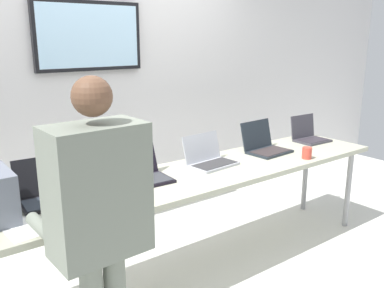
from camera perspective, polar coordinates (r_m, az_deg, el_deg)
ground at (r=3.42m, az=0.80°, el=-17.04°), size 8.00×8.00×0.04m
back_wall at (r=3.89m, az=-9.60°, el=8.13°), size 8.00×0.11×2.68m
workbench at (r=3.09m, az=0.85°, el=-4.84°), size 3.43×0.70×0.80m
laptop_station_0 at (r=2.70m, az=-19.17°, el=-6.22°), size 0.38×0.36×0.24m
laptop_station_1 at (r=2.92m, az=-7.31°, el=-3.86°), size 0.39×0.37×0.26m
laptop_station_2 at (r=3.25m, az=2.38°, el=-1.94°), size 0.39×0.31×0.23m
laptop_station_3 at (r=3.67m, az=9.98°, el=-0.16°), size 0.38×0.34×0.26m
laptop_station_4 at (r=4.16m, az=15.80°, el=1.19°), size 0.32×0.28×0.24m
person at (r=1.99m, az=-12.82°, el=-9.40°), size 0.45×0.60×1.61m
coffee_mug at (r=3.54m, az=15.56°, el=-1.20°), size 0.08×0.08×0.10m
paper_sheet at (r=2.39m, az=-22.04°, el=-10.63°), size 0.23×0.31×0.00m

